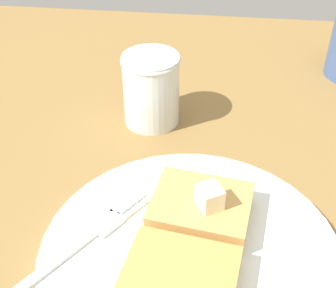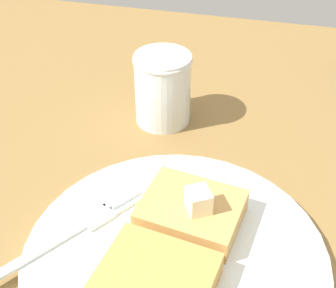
{
  "view_description": "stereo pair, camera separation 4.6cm",
  "coord_description": "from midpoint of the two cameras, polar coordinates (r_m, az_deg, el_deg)",
  "views": [
    {
      "loc": [
        30.57,
        3.05,
        35.12
      ],
      "look_at": [
        -5.48,
        -1.21,
        6.47
      ],
      "focal_mm": 50.0,
      "sensor_mm": 36.0,
      "label": 1
    },
    {
      "loc": [
        29.74,
        7.59,
        35.12
      ],
      "look_at": [
        -5.48,
        -1.21,
        6.47
      ],
      "focal_mm": 50.0,
      "sensor_mm": 36.0,
      "label": 2
    }
  ],
  "objects": [
    {
      "name": "table_surface",
      "position": [
        0.46,
        2.73,
        -9.89
      ],
      "size": [
        96.61,
        96.61,
        1.97
      ],
      "primitive_type": "cube",
      "color": "olive",
      "rests_on": "ground"
    },
    {
      "name": "plate",
      "position": [
        0.41,
        4.16,
        -13.6
      ],
      "size": [
        26.17,
        26.17,
        1.17
      ],
      "color": "white",
      "rests_on": "table_surface"
    },
    {
      "name": "toast_slice_left",
      "position": [
        0.43,
        6.01,
        -8.34
      ],
      "size": [
        8.22,
        9.65,
        2.36
      ],
      "primitive_type": "cube",
      "rotation": [
        0.0,
        0.0,
        -0.15
      ],
      "color": "tan",
      "rests_on": "plate"
    },
    {
      "name": "toast_slice_middle",
      "position": [
        0.38,
        2.25,
        -16.34
      ],
      "size": [
        8.22,
        9.65,
        2.36
      ],
      "primitive_type": "cube",
      "rotation": [
        0.0,
        0.0,
        -0.15
      ],
      "color": "#CA9347",
      "rests_on": "plate"
    },
    {
      "name": "butter_pat_primary",
      "position": [
        0.4,
        7.04,
        -7.0
      ],
      "size": [
        2.79,
        2.71,
        2.11
      ],
      "primitive_type": "cube",
      "rotation": [
        0.0,
        0.0,
        0.53
      ],
      "color": "#F7EBC4",
      "rests_on": "toast_slice_left"
    },
    {
      "name": "fork",
      "position": [
        0.43,
        -8.18,
        -10.46
      ],
      "size": [
        14.0,
        10.24,
        0.36
      ],
      "color": "silver",
      "rests_on": "plate"
    },
    {
      "name": "syrup_jar",
      "position": [
        0.55,
        1.77,
        6.28
      ],
      "size": [
        6.83,
        6.83,
        8.6
      ],
      "color": "#3B1707",
      "rests_on": "table_surface"
    }
  ]
}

